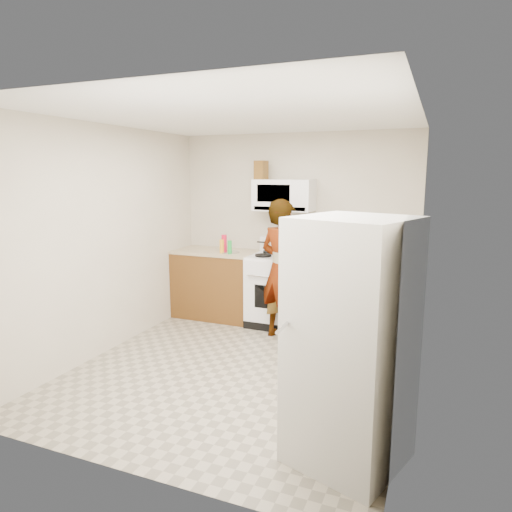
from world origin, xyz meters
The scene contains 20 objects.
floor centered at (0.00, 0.00, 0.00)m, with size 3.60×3.60×0.00m, color gray.
back_wall centered at (0.00, 1.79, 1.25)m, with size 3.20×0.02×2.50m, color beige.
right_wall centered at (1.59, 0.00, 1.25)m, with size 0.02×3.60×2.50m, color beige.
cabinet_left centered at (-1.04, 1.49, 0.45)m, with size 1.12×0.62×0.90m, color brown.
counter_left centered at (-1.04, 1.49, 0.92)m, with size 1.14×0.64×0.04m, color tan.
cabinet_right centered at (0.68, 1.49, 0.45)m, with size 0.80×0.62×0.90m, color brown.
counter_right centered at (0.68, 1.49, 0.92)m, with size 0.82×0.64×0.04m, color tan.
gas_range centered at (-0.10, 1.48, 0.49)m, with size 0.76×0.65×1.13m.
microwave centered at (-0.10, 1.61, 1.70)m, with size 0.76×0.38×0.40m, color white.
person centered at (0.08, 1.01, 0.84)m, with size 0.62×0.40×1.69m, color tan.
fridge centered at (1.29, -1.08, 0.85)m, with size 0.70×0.70×1.70m, color silver.
kettle centered at (0.67, 1.62, 1.03)m, with size 0.16×0.16×0.20m, color white.
jug centered at (-0.41, 1.58, 2.02)m, with size 0.14×0.14×0.24m, color brown.
saucepan centered at (-0.23, 1.66, 1.02)m, with size 0.24×0.24×0.13m, color silver.
tray centered at (0.04, 1.41, 0.96)m, with size 0.25×0.16×0.05m, color white.
bottle_spray centered at (-0.86, 1.39, 1.05)m, with size 0.07×0.07×0.24m, color red.
bottle_hot_sauce centered at (-0.87, 1.34, 1.02)m, with size 0.06×0.06×0.18m, color orange.
bottle_green_cap centered at (-0.74, 1.32, 1.02)m, with size 0.05×0.05×0.18m, color green.
pot_lid centered at (-0.78, 1.41, 0.94)m, with size 0.25×0.25×0.01m, color silver.
broom centered at (1.50, 0.93, 0.63)m, with size 0.03×0.03×1.25m, color white.
Camera 1 is at (1.80, -4.02, 1.97)m, focal length 32.00 mm.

